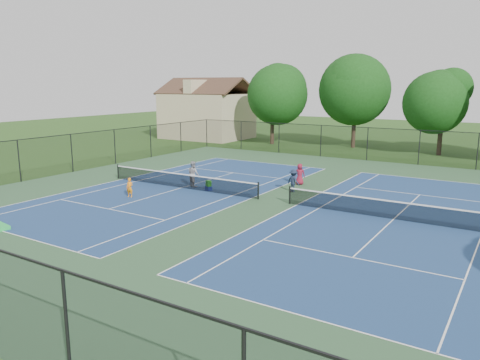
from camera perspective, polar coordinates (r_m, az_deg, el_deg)
The scene contains 15 objects.
ground at distance 27.83m, azimuth 4.12°, elevation -2.65°, with size 140.00×140.00×0.00m, color #234716.
court_pad at distance 27.83m, azimuth 4.12°, elevation -2.64°, with size 36.00×36.00×0.01m, color #325937.
tennis_court_left at distance 31.60m, azimuth -7.16°, elevation -0.80°, with size 12.00×23.83×1.07m.
tennis_court_right at distance 25.41m, azimuth 18.23°, elevation -4.38°, with size 12.00×23.83×1.07m.
perimeter_fence at distance 27.48m, azimuth 4.16°, elevation 0.59°, with size 36.08×36.08×3.02m.
tree_back_a at distance 54.27m, azimuth 4.01°, elevation 10.75°, with size 6.80×6.80×9.15m.
tree_back_b at distance 52.54m, azimuth 13.93°, elevation 11.02°, with size 7.60×7.60×10.03m.
tree_back_c at distance 49.46m, azimuth 23.55°, elevation 9.09°, with size 6.00×6.00×8.40m.
clapboard_house at distance 60.56m, azimuth -4.03°, elevation 8.05°, with size 10.80×8.10×7.65m.
child_player at distance 29.52m, azimuth -13.30°, elevation -0.91°, with size 0.44×0.29×1.21m, color orange.
instructor at distance 31.80m, azimuth -5.70°, elevation 0.75°, with size 0.85×0.66×1.75m, color #99999B.
bystander_b at distance 30.30m, azimuth 6.53°, elevation -0.09°, with size 0.95×0.55×1.47m, color #192338.
bystander_c at distance 32.52m, azimuth 7.30°, elevation 0.70°, with size 0.72×0.47×1.48m, color maroon.
ball_crate at distance 30.73m, azimuth -3.85°, elevation -1.01°, with size 0.42×0.32×0.28m, color navy.
ball_hopper at distance 30.66m, azimuth -3.85°, elevation -0.42°, with size 0.34×0.28×0.37m, color green.
Camera 1 is at (12.59, -23.85, 6.85)m, focal length 35.00 mm.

